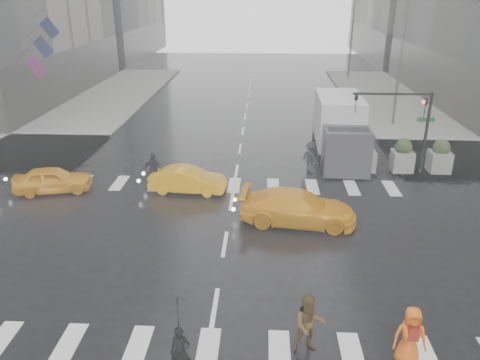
# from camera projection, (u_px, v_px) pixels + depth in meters

# --- Properties ---
(ground) EXTENTS (120.00, 120.00, 0.00)m
(ground) POSITION_uv_depth(u_px,v_px,m) (225.00, 244.00, 18.53)
(ground) COLOR black
(ground) RESTS_ON ground
(road_markings) EXTENTS (18.00, 48.00, 0.01)m
(road_markings) POSITION_uv_depth(u_px,v_px,m) (225.00, 244.00, 18.52)
(road_markings) COLOR silver
(road_markings) RESTS_ON ground
(traffic_signal_pole) EXTENTS (4.45, 0.42, 4.50)m
(traffic_signal_pole) POSITION_uv_depth(u_px,v_px,m) (409.00, 117.00, 24.29)
(traffic_signal_pole) COLOR black
(traffic_signal_pole) RESTS_ON ground
(street_lamp_near) EXTENTS (2.15, 0.22, 9.00)m
(street_lamp_near) POSITION_uv_depth(u_px,v_px,m) (399.00, 57.00, 32.79)
(street_lamp_near) COLOR #59595B
(street_lamp_near) RESTS_ON ground
(street_lamp_far) EXTENTS (2.15, 0.22, 9.00)m
(street_lamp_far) POSITION_uv_depth(u_px,v_px,m) (351.00, 33.00, 51.29)
(street_lamp_far) COLOR #59595B
(street_lamp_far) RESTS_ON ground
(planter_west) EXTENTS (1.10, 1.10, 1.80)m
(planter_west) POSITION_uv_depth(u_px,v_px,m) (365.00, 155.00, 25.41)
(planter_west) COLOR slate
(planter_west) RESTS_ON ground
(planter_mid) EXTENTS (1.10, 1.10, 1.80)m
(planter_mid) POSITION_uv_depth(u_px,v_px,m) (402.00, 156.00, 25.32)
(planter_mid) COLOR slate
(planter_mid) RESTS_ON ground
(planter_east) EXTENTS (1.10, 1.10, 1.80)m
(planter_east) POSITION_uv_depth(u_px,v_px,m) (440.00, 157.00, 25.22)
(planter_east) COLOR slate
(planter_east) RESTS_ON ground
(flag_cluster) EXTENTS (2.87, 3.06, 4.69)m
(flag_cluster) POSITION_uv_depth(u_px,v_px,m) (39.00, 44.00, 34.21)
(flag_cluster) COLOR #59595B
(flag_cluster) RESTS_ON ground
(pedestrian_black) EXTENTS (1.05, 1.07, 2.43)m
(pedestrian_black) POSITION_uv_depth(u_px,v_px,m) (178.00, 322.00, 11.63)
(pedestrian_black) COLOR black
(pedestrian_black) RESTS_ON ground
(pedestrian_brown) EXTENTS (0.96, 0.80, 1.78)m
(pedestrian_brown) POSITION_uv_depth(u_px,v_px,m) (309.00, 324.00, 12.75)
(pedestrian_brown) COLOR #4D361B
(pedestrian_brown) RESTS_ON ground
(pedestrian_orange) EXTENTS (0.90, 0.61, 1.78)m
(pedestrian_orange) POSITION_uv_depth(u_px,v_px,m) (410.00, 337.00, 12.27)
(pedestrian_orange) COLOR #E15A0F
(pedestrian_orange) RESTS_ON ground
(pedestrian_far_a) EXTENTS (1.23, 0.93, 1.86)m
(pedestrian_far_a) POSITION_uv_depth(u_px,v_px,m) (154.00, 170.00, 23.44)
(pedestrian_far_a) COLOR black
(pedestrian_far_a) RESTS_ON ground
(pedestrian_far_b) EXTENTS (1.24, 1.27, 1.78)m
(pedestrian_far_b) POSITION_uv_depth(u_px,v_px,m) (311.00, 157.00, 25.41)
(pedestrian_far_b) COLOR black
(pedestrian_far_b) RESTS_ON ground
(taxi_front) EXTENTS (3.96, 2.35, 1.26)m
(taxi_front) POSITION_uv_depth(u_px,v_px,m) (53.00, 180.00, 23.12)
(taxi_front) COLOR orange
(taxi_front) RESTS_ON ground
(taxi_mid) EXTENTS (3.85, 1.58, 1.24)m
(taxi_mid) POSITION_uv_depth(u_px,v_px,m) (188.00, 180.00, 23.11)
(taxi_mid) COLOR orange
(taxi_mid) RESTS_ON ground
(taxi_rear) EXTENTS (4.58, 2.50, 1.44)m
(taxi_rear) POSITION_uv_depth(u_px,v_px,m) (298.00, 207.00, 19.97)
(taxi_rear) COLOR orange
(taxi_rear) RESTS_ON ground
(box_truck) EXTENTS (2.53, 6.76, 3.59)m
(box_truck) POSITION_uv_depth(u_px,v_px,m) (340.00, 128.00, 27.06)
(box_truck) COLOR silver
(box_truck) RESTS_ON ground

